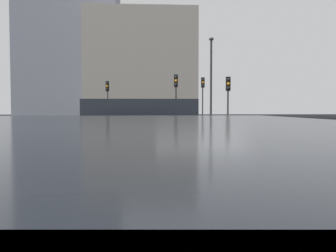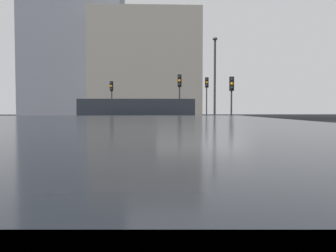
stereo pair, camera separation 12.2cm
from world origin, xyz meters
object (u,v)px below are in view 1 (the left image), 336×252
object	(u,v)px
traffic_light_near_right	(107,93)
car_black_right_third	(142,150)
traffic_light_far_left	(176,90)
traffic_light_far_right	(203,91)
car_red_right_second	(138,128)
street_lamp_kerbside	(211,74)
car_white_right_lead	(141,123)
traffic_light_near_left	(228,92)

from	to	relation	value
traffic_light_near_right	car_black_right_third	bearing A→B (deg)	15.03
traffic_light_far_left	traffic_light_far_right	world-z (taller)	traffic_light_far_right
traffic_light_near_right	traffic_light_far_right	bearing A→B (deg)	92.73
car_red_right_second	traffic_light_far_right	size ratio (longest dim) A/B	1.13
traffic_light_near_right	street_lamp_kerbside	distance (m)	10.42
car_black_right_third	traffic_light_near_right	bearing A→B (deg)	8.07
car_white_right_lead	street_lamp_kerbside	world-z (taller)	street_lamp_kerbside
car_white_right_lead	car_red_right_second	bearing A→B (deg)	179.29
car_black_right_third	traffic_light_near_left	bearing A→B (deg)	-15.56
traffic_light_near_right	street_lamp_kerbside	size ratio (longest dim) A/B	0.58
car_red_right_second	street_lamp_kerbside	size ratio (longest dim) A/B	0.71
car_red_right_second	traffic_light_near_right	bearing A→B (deg)	8.09
traffic_light_near_left	traffic_light_near_right	xyz separation A→B (m)	(10.34, 8.69, 0.29)
car_black_right_third	street_lamp_kerbside	world-z (taller)	street_lamp_kerbside
traffic_light_near_right	traffic_light_far_left	xyz separation A→B (m)	(-6.94, -5.61, 0.01)
traffic_light_near_right	traffic_light_far_left	size ratio (longest dim) A/B	1.00
traffic_light_near_left	street_lamp_kerbside	bearing A→B (deg)	-171.49
car_red_right_second	traffic_light_far_right	world-z (taller)	traffic_light_far_right
traffic_light_far_right	traffic_light_near_right	bearing A→B (deg)	-101.83
traffic_light_near_left	traffic_light_far_right	xyz separation A→B (m)	(9.53, 0.20, 0.50)
traffic_light_near_left	car_white_right_lead	bearing A→B (deg)	-52.87
car_white_right_lead	traffic_light_near_left	distance (m)	6.88
traffic_light_near_left	car_black_right_third	bearing A→B (deg)	-13.62
car_black_right_third	traffic_light_near_right	size ratio (longest dim) A/B	1.19
traffic_light_near_left	traffic_light_far_right	world-z (taller)	traffic_light_far_right
traffic_light_near_left	traffic_light_near_right	world-z (taller)	traffic_light_near_right
car_white_right_lead	traffic_light_near_right	distance (m)	14.56
traffic_light_near_left	traffic_light_far_left	distance (m)	4.60
car_white_right_lead	car_black_right_third	size ratio (longest dim) A/B	0.91
car_black_right_third	traffic_light_far_left	distance (m)	21.30
traffic_light_far_right	street_lamp_kerbside	bearing A→B (deg)	-8.42
car_red_right_second	car_black_right_third	world-z (taller)	car_black_right_third
street_lamp_kerbside	traffic_light_far_right	bearing A→B (deg)	-2.06
car_black_right_third	car_white_right_lead	bearing A→B (deg)	1.92
car_white_right_lead	car_red_right_second	size ratio (longest dim) A/B	0.89
car_red_right_second	traffic_light_near_left	world-z (taller)	traffic_light_near_left
traffic_light_near_right	street_lamp_kerbside	xyz separation A→B (m)	(-6.17, -8.30, 1.20)
street_lamp_kerbside	car_black_right_third	bearing A→B (deg)	167.24
traffic_light_near_right	traffic_light_far_right	size ratio (longest dim) A/B	0.93
traffic_light_far_left	car_white_right_lead	bearing A→B (deg)	-15.91
car_red_right_second	car_black_right_third	size ratio (longest dim) A/B	1.02
car_white_right_lead	street_lamp_kerbside	size ratio (longest dim) A/B	0.63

